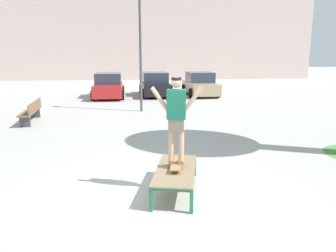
# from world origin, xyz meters

# --- Properties ---
(ground_plane) EXTENTS (120.00, 120.00, 0.00)m
(ground_plane) POSITION_xyz_m (0.00, 0.00, 0.00)
(ground_plane) COLOR #B7B5AD
(building_facade) EXTENTS (33.92, 4.00, 14.77)m
(building_facade) POSITION_xyz_m (1.43, 30.68, 7.39)
(building_facade) COLOR beige
(building_facade) RESTS_ON ground
(skate_box) EXTENTS (1.14, 2.02, 0.46)m
(skate_box) POSITION_xyz_m (0.35, -0.03, 0.41)
(skate_box) COLOR #237A4C
(skate_box) RESTS_ON ground
(skateboard) EXTENTS (0.33, 0.82, 0.09)m
(skateboard) POSITION_xyz_m (0.36, 0.03, 0.54)
(skateboard) COLOR #9E754C
(skateboard) RESTS_ON skate_box
(skater) EXTENTS (1.00, 0.33, 1.69)m
(skater) POSITION_xyz_m (0.36, 0.03, 1.53)
(skater) COLOR tan
(skater) RESTS_ON skateboard
(car_red) EXTENTS (1.99, 4.23, 1.50)m
(car_red) POSITION_xyz_m (-2.01, 14.88, 0.69)
(car_red) COLOR red
(car_red) RESTS_ON ground
(car_black) EXTENTS (2.02, 4.25, 1.50)m
(car_black) POSITION_xyz_m (0.93, 15.48, 0.69)
(car_black) COLOR black
(car_black) RESTS_ON ground
(car_tan) EXTENTS (1.99, 4.24, 1.50)m
(car_tan) POSITION_xyz_m (3.87, 15.38, 0.69)
(car_tan) COLOR tan
(car_tan) RESTS_ON ground
(park_bench) EXTENTS (0.63, 2.43, 0.83)m
(park_bench) POSITION_xyz_m (-4.51, 7.36, 0.45)
(park_bench) COLOR brown
(park_bench) RESTS_ON ground
(light_post) EXTENTS (0.36, 0.36, 5.83)m
(light_post) POSITION_xyz_m (-0.10, 9.48, 3.83)
(light_post) COLOR #4C4C51
(light_post) RESTS_ON ground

